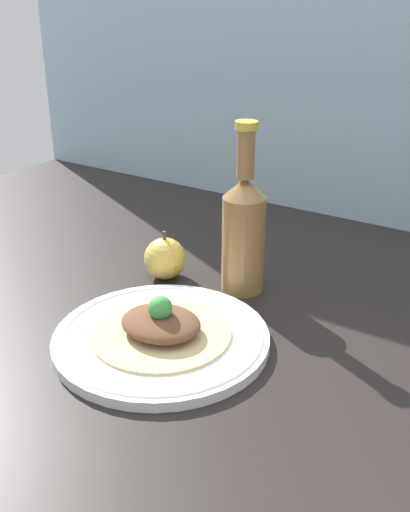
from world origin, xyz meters
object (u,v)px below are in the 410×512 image
plate (161,337)px  plated_food (161,325)px  cider_bottle (244,230)px  apple (165,258)px

plate → plated_food: 1.98cm
cider_bottle → apple: cider_bottle is taller
plate → apple: size_ratio=3.56×
cider_bottle → plated_food: bearing=-93.4°
plated_food → apple: (-11.65, 16.69, 0.63)cm
plate → cider_bottle: cider_bottle is taller
plate → apple: apple is taller
plated_food → plate: bearing=-90.0°
plate → cider_bottle: size_ratio=1.10×
cider_bottle → apple: 14.99cm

